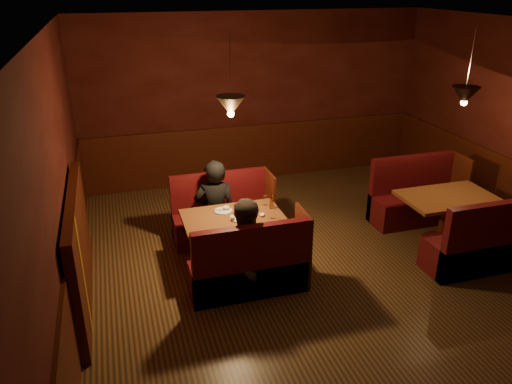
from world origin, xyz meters
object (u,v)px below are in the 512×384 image
object	(u,v)px
main_bench_far	(223,218)
second_bench_far	(415,200)
diner_b	(250,233)
main_bench_near	(251,270)
diner_a	(215,191)
second_bench_near	(483,247)
second_table	(446,208)
main_table	(234,227)

from	to	relation	value
main_bench_far	second_bench_far	bearing A→B (deg)	-5.22
main_bench_far	diner_b	size ratio (longest dim) A/B	0.91
main_bench_far	main_bench_near	xyz separation A→B (m)	(0.00, -1.41, 0.00)
main_bench_near	second_bench_far	size ratio (longest dim) A/B	1.00
main_bench_far	diner_b	bearing A→B (deg)	-89.87
main_bench_far	diner_a	xyz separation A→B (m)	(-0.13, -0.12, 0.48)
main_bench_near	second_bench_near	world-z (taller)	second_bench_near
main_bench_far	diner_a	world-z (taller)	diner_a
main_bench_far	main_bench_near	size ratio (longest dim) A/B	1.00
diner_a	second_bench_near	bearing A→B (deg)	159.51
second_table	diner_b	world-z (taller)	diner_b
second_bench_far	diner_b	xyz separation A→B (m)	(-2.90, -1.09, 0.44)
main_table	second_bench_near	world-z (taller)	second_bench_near
second_table	second_bench_near	world-z (taller)	second_bench_near
second_bench_near	diner_a	size ratio (longest dim) A/B	0.88
second_bench_near	second_bench_far	bearing A→B (deg)	90.00
second_bench_far	diner_b	world-z (taller)	diner_b
main_bench_far	second_bench_near	bearing A→B (deg)	-31.05
second_bench_far	diner_b	distance (m)	3.13
main_table	second_bench_far	size ratio (longest dim) A/B	0.91
main_bench_far	diner_b	xyz separation A→B (m)	(0.00, -1.36, 0.45)
main_table	main_bench_near	size ratio (longest dim) A/B	0.91
main_bench_near	diner_b	world-z (taller)	diner_b
main_table	second_table	world-z (taller)	main_table
main_bench_near	second_bench_far	bearing A→B (deg)	21.58
second_table	second_bench_near	bearing A→B (deg)	-87.80
second_table	second_bench_near	xyz separation A→B (m)	(0.03, -0.74, -0.21)
main_bench_near	diner_a	world-z (taller)	diner_a
second_bench_near	diner_a	bearing A→B (deg)	151.82
main_bench_near	second_table	distance (m)	2.91
second_table	diner_a	xyz separation A→B (m)	(-3.00, 0.88, 0.26)
main_table	diner_a	distance (m)	0.65
second_bench_far	diner_a	world-z (taller)	diner_a
main_bench_near	second_bench_far	world-z (taller)	second_bench_far
main_bench_far	diner_b	distance (m)	1.43
main_table	main_bench_far	xyz separation A→B (m)	(0.01, 0.71, -0.22)
second_bench_far	diner_a	bearing A→B (deg)	177.33
main_bench_far	second_bench_far	distance (m)	2.91
second_bench_near	diner_a	world-z (taller)	diner_a
second_bench_near	diner_b	world-z (taller)	diner_b
main_bench_far	second_bench_far	world-z (taller)	second_bench_far
main_table	diner_a	world-z (taller)	diner_a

